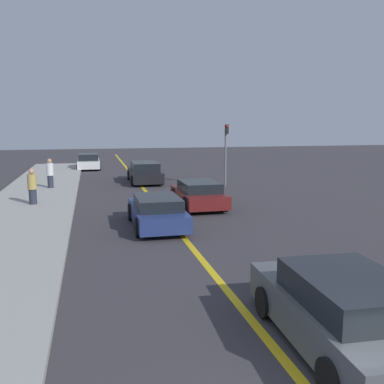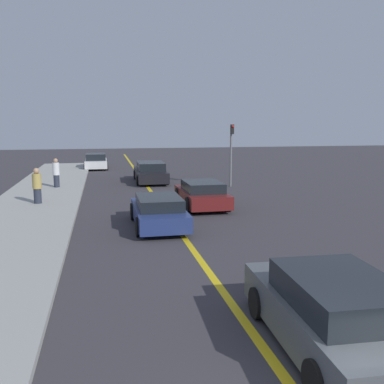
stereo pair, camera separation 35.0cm
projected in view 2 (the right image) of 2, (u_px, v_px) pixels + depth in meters
name	position (u px, v px, depth m)	size (l,w,h in m)	color
road_center_line	(154.00, 196.00, 22.16)	(0.20, 60.00, 0.01)	gold
sidewalk_left	(40.00, 198.00, 21.00)	(3.95, 35.97, 0.15)	#9E9E99
car_near_right_lane	(334.00, 314.00, 7.04)	(2.08, 4.23, 1.32)	#4C5156
car_ahead_center	(159.00, 211.00, 15.49)	(1.86, 4.10, 1.14)	navy
car_far_distant	(202.00, 194.00, 19.10)	(1.93, 3.99, 1.18)	maroon
car_parked_left_lot	(150.00, 172.00, 27.18)	(2.00, 4.79, 1.30)	black
car_oncoming_far	(96.00, 162.00, 34.96)	(1.89, 3.91, 1.27)	silver
pedestrian_near_curb	(37.00, 186.00, 19.17)	(0.40, 0.40, 1.60)	#282D3D
pedestrian_mid_group	(56.00, 173.00, 24.00)	(0.38, 0.38, 1.62)	#282D3D
traffic_light	(231.00, 148.00, 25.00)	(0.18, 0.40, 3.65)	slate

